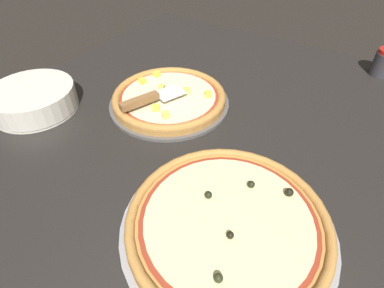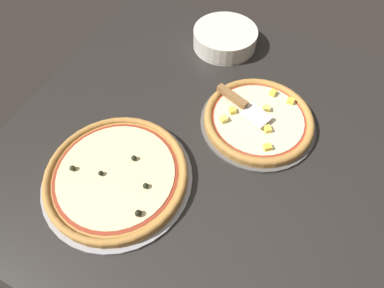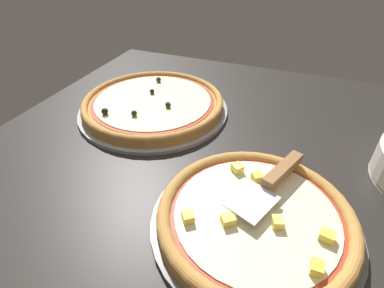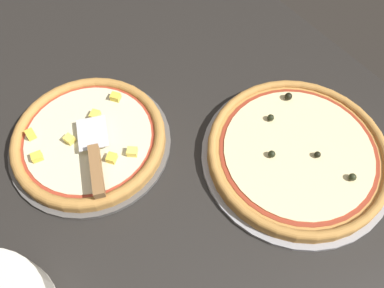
{
  "view_description": "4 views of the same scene",
  "coord_description": "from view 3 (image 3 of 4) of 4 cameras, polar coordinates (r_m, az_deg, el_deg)",
  "views": [
    {
      "loc": [
        58.11,
        37.93,
        52.24
      ],
      "look_at": [
        11.39,
        8.23,
        3.0
      ],
      "focal_mm": 28.0,
      "sensor_mm": 36.0,
      "label": 1
    },
    {
      "loc": [
        -9.09,
        53.35,
        76.04
      ],
      "look_at": [
        11.39,
        8.23,
        3.0
      ],
      "focal_mm": 28.0,
      "sensor_mm": 36.0,
      "label": 2
    },
    {
      "loc": [
        -39.7,
        -12.03,
        43.08
      ],
      "look_at": [
        11.39,
        8.23,
        3.0
      ],
      "focal_mm": 28.0,
      "sensor_mm": 36.0,
      "label": 3
    },
    {
      "loc": [
        46.3,
        -16.71,
        73.31
      ],
      "look_at": [
        11.39,
        8.23,
        3.0
      ],
      "focal_mm": 35.0,
      "sensor_mm": 36.0,
      "label": 4
    }
  ],
  "objects": [
    {
      "name": "serving_spatula",
      "position": [
        0.58,
        15.9,
        -5.82
      ],
      "size": [
        20.13,
        11.42,
        2.0
      ],
      "color": "silver",
      "rests_on": "pizza_front"
    },
    {
      "name": "pizza_back",
      "position": [
        0.86,
        -7.39,
        7.84
      ],
      "size": [
        39.66,
        39.66,
        4.3
      ],
      "color": "#B77F3D",
      "rests_on": "pizza_pan_back"
    },
    {
      "name": "pizza_pan_front",
      "position": [
        0.56,
        11.72,
        -14.58
      ],
      "size": [
        36.58,
        36.58,
        1.0
      ],
      "primitive_type": "cylinder",
      "color": "#565451",
      "rests_on": "ground_plane"
    },
    {
      "name": "pizza_pan_back",
      "position": [
        0.87,
        -7.28,
        6.6
      ],
      "size": [
        42.19,
        42.19,
        1.0
      ],
      "primitive_type": "cylinder",
      "color": "#939399",
      "rests_on": "ground_plane"
    },
    {
      "name": "pizza_front",
      "position": [
        0.54,
        11.98,
        -13.27
      ],
      "size": [
        34.38,
        34.38,
        3.7
      ],
      "color": "#B77F3D",
      "rests_on": "pizza_pan_front"
    },
    {
      "name": "ground_plane",
      "position": [
        0.61,
        3.3,
        -11.23
      ],
      "size": [
        140.7,
        120.33,
        3.6
      ],
      "primitive_type": "cube",
      "color": "black"
    }
  ]
}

